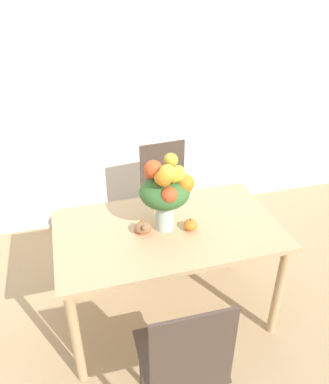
# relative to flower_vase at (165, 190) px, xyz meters

# --- Properties ---
(ground_plane) EXTENTS (12.00, 12.00, 0.00)m
(ground_plane) POSITION_rel_flower_vase_xyz_m (0.02, -0.00, -1.06)
(ground_plane) COLOR tan
(wall_back) EXTENTS (8.00, 0.06, 2.70)m
(wall_back) POSITION_rel_flower_vase_xyz_m (0.02, 1.39, 0.29)
(wall_back) COLOR white
(wall_back) RESTS_ON ground_plane
(dining_table) EXTENTS (1.43, 0.83, 0.77)m
(dining_table) POSITION_rel_flower_vase_xyz_m (0.02, -0.00, -0.39)
(dining_table) COLOR tan
(dining_table) RESTS_ON ground_plane
(flower_vase) EXTENTS (0.33, 0.32, 0.48)m
(flower_vase) POSITION_rel_flower_vase_xyz_m (0.00, 0.00, 0.00)
(flower_vase) COLOR #B2CCBC
(flower_vase) RESTS_ON dining_table
(pumpkin) EXTENTS (0.09, 0.09, 0.08)m
(pumpkin) POSITION_rel_flower_vase_xyz_m (0.15, -0.06, -0.25)
(pumpkin) COLOR orange
(pumpkin) RESTS_ON dining_table
(turkey_figurine) EXTENTS (0.11, 0.15, 0.09)m
(turkey_figurine) POSITION_rel_flower_vase_xyz_m (-0.15, 0.00, -0.24)
(turkey_figurine) COLOR #936642
(turkey_figurine) RESTS_ON dining_table
(dining_chair_near_window) EXTENTS (0.45, 0.45, 0.97)m
(dining_chair_near_window) POSITION_rel_flower_vase_xyz_m (0.24, 0.77, -0.56)
(dining_chair_near_window) COLOR #47382D
(dining_chair_near_window) RESTS_ON ground_plane
(dining_chair_far_side) EXTENTS (0.43, 0.43, 0.97)m
(dining_chair_far_side) POSITION_rel_flower_vase_xyz_m (-0.12, -0.76, -0.56)
(dining_chair_far_side) COLOR #47382D
(dining_chair_far_side) RESTS_ON ground_plane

